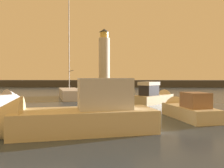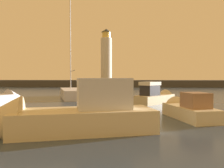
{
  "view_description": "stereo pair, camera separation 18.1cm",
  "coord_description": "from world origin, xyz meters",
  "px_view_note": "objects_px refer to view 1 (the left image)",
  "views": [
    {
      "loc": [
        1.08,
        -0.73,
        2.87
      ],
      "look_at": [
        0.41,
        14.95,
        2.39
      ],
      "focal_mm": 36.85,
      "sensor_mm": 36.0,
      "label": 1
    },
    {
      "loc": [
        1.26,
        -0.72,
        2.87
      ],
      "look_at": [
        0.41,
        14.95,
        2.39
      ],
      "focal_mm": 36.85,
      "sensor_mm": 36.0,
      "label": 2
    }
  ],
  "objects_px": {
    "lighthouse": "(104,56)",
    "motorboat_1": "(183,108)",
    "motorboat_4": "(59,117)",
    "sailboat_moored": "(70,93)",
    "motorboat_2": "(157,96)"
  },
  "relations": [
    {
      "from": "lighthouse",
      "to": "motorboat_2",
      "type": "bearing_deg",
      "value": -77.79
    },
    {
      "from": "motorboat_4",
      "to": "lighthouse",
      "type": "bearing_deg",
      "value": 92.07
    },
    {
      "from": "lighthouse",
      "to": "motorboat_4",
      "type": "xyz_separation_m",
      "value": [
        2.06,
        -56.94,
        -8.31
      ]
    },
    {
      "from": "motorboat_4",
      "to": "sailboat_moored",
      "type": "distance_m",
      "value": 19.6
    },
    {
      "from": "lighthouse",
      "to": "motorboat_1",
      "type": "xyz_separation_m",
      "value": [
        9.68,
        -51.58,
        -8.56
      ]
    },
    {
      "from": "lighthouse",
      "to": "motorboat_4",
      "type": "relative_size",
      "value": 1.6
    },
    {
      "from": "motorboat_1",
      "to": "lighthouse",
      "type": "bearing_deg",
      "value": 100.62
    },
    {
      "from": "motorboat_1",
      "to": "motorboat_4",
      "type": "distance_m",
      "value": 9.31
    },
    {
      "from": "motorboat_1",
      "to": "motorboat_2",
      "type": "xyz_separation_m",
      "value": [
        -0.44,
        8.9,
        0.14
      ]
    },
    {
      "from": "lighthouse",
      "to": "motorboat_1",
      "type": "distance_m",
      "value": 53.17
    },
    {
      "from": "motorboat_1",
      "to": "motorboat_4",
      "type": "height_order",
      "value": "motorboat_4"
    },
    {
      "from": "lighthouse",
      "to": "motorboat_4",
      "type": "distance_m",
      "value": 57.58
    },
    {
      "from": "motorboat_1",
      "to": "motorboat_2",
      "type": "relative_size",
      "value": 1.04
    },
    {
      "from": "motorboat_4",
      "to": "sailboat_moored",
      "type": "bearing_deg",
      "value": 101.21
    },
    {
      "from": "motorboat_1",
      "to": "sailboat_moored",
      "type": "bearing_deg",
      "value": 129.49
    }
  ]
}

